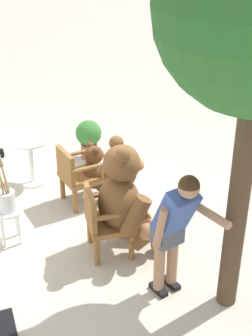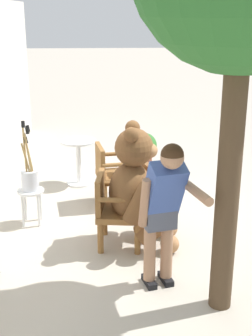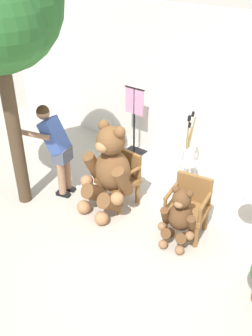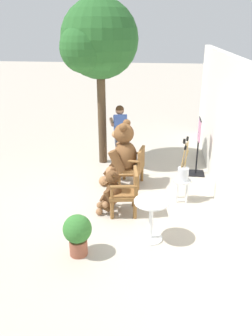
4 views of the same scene
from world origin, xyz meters
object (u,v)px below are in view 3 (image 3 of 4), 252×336
object	(u,v)px
wooden_chair_left	(121,177)
person_visitor	(56,144)
brush_bucket	(189,152)
clothing_display_stand	(134,120)
white_stool	(187,167)
teddy_bear_large	(109,170)
teddy_bear_small	(179,217)
wooden_chair_right	(189,205)

from	to	relation	value
wooden_chair_left	person_visitor	xyz separation A→B (m)	(-0.97, -0.43, 0.45)
wooden_chair_left	brush_bucket	bearing A→B (deg)	59.56
brush_bucket	clothing_display_stand	xyz separation A→B (m)	(-1.41, 0.38, 0.07)
white_stool	brush_bucket	size ratio (longest dim) A/B	0.51
teddy_bear_large	person_visitor	bearing A→B (deg)	-170.05
teddy_bear_large	teddy_bear_small	size ratio (longest dim) A/B	1.65
wooden_chair_left	clothing_display_stand	bearing A→B (deg)	118.72
wooden_chair_right	teddy_bear_large	size ratio (longest dim) A/B	0.59
brush_bucket	clothing_display_stand	world-z (taller)	clothing_display_stand
teddy_bear_large	person_visitor	distance (m)	0.99
teddy_bear_large	clothing_display_stand	world-z (taller)	teddy_bear_large
wooden_chair_right	teddy_bear_large	world-z (taller)	teddy_bear_large
person_visitor	brush_bucket	world-z (taller)	person_visitor
white_stool	wooden_chair_right	bearing A→B (deg)	-60.24
teddy_bear_small	brush_bucket	bearing A→B (deg)	114.93
person_visitor	white_stool	distance (m)	2.25
person_visitor	brush_bucket	xyz separation A→B (m)	(1.59, 1.48, -0.27)
wooden_chair_left	teddy_bear_large	world-z (taller)	teddy_bear_large
wooden_chair_right	person_visitor	distance (m)	2.28
brush_bucket	teddy_bear_large	bearing A→B (deg)	-115.81
teddy_bear_large	person_visitor	xyz separation A→B (m)	(-0.96, -0.17, 0.20)
wooden_chair_right	clothing_display_stand	world-z (taller)	clothing_display_stand
teddy_bear_large	person_visitor	world-z (taller)	person_visitor
wooden_chair_right	brush_bucket	world-z (taller)	brush_bucket
wooden_chair_right	person_visitor	xyz separation A→B (m)	(-2.20, -0.43, 0.45)
wooden_chair_right	clothing_display_stand	bearing A→B (deg)	144.49
teddy_bear_large	teddy_bear_small	bearing A→B (deg)	-1.33
wooden_chair_left	person_visitor	distance (m)	1.15
teddy_bear_small	clothing_display_stand	bearing A→B (deg)	139.65
teddy_bear_large	clothing_display_stand	distance (m)	1.86
wooden_chair_right	person_visitor	size ratio (longest dim) A/B	0.56
wooden_chair_left	person_visitor	bearing A→B (deg)	-156.27
teddy_bear_large	person_visitor	size ratio (longest dim) A/B	0.94
wooden_chair_right	white_stool	bearing A→B (deg)	119.76
white_stool	brush_bucket	distance (m)	0.29
wooden_chair_right	teddy_bear_small	bearing A→B (deg)	-86.69
white_stool	teddy_bear_small	bearing A→B (deg)	-65.23
person_visitor	wooden_chair_right	bearing A→B (deg)	10.98
person_visitor	clothing_display_stand	bearing A→B (deg)	84.36
wooden_chair_left	teddy_bear_small	world-z (taller)	teddy_bear_small
teddy_bear_small	brush_bucket	xyz separation A→B (m)	(-0.62, 1.34, 0.22)
wooden_chair_right	brush_bucket	xyz separation A→B (m)	(-0.61, 1.05, 0.19)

